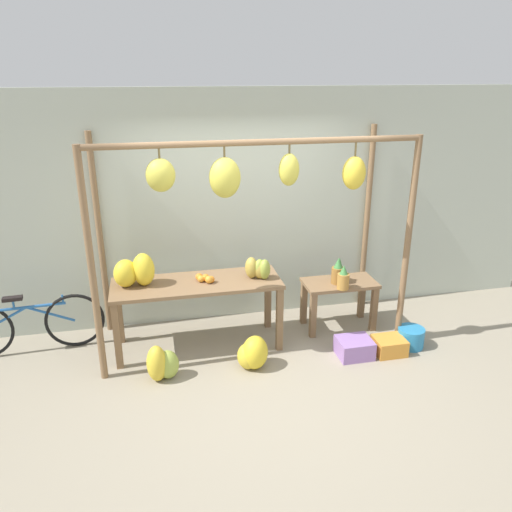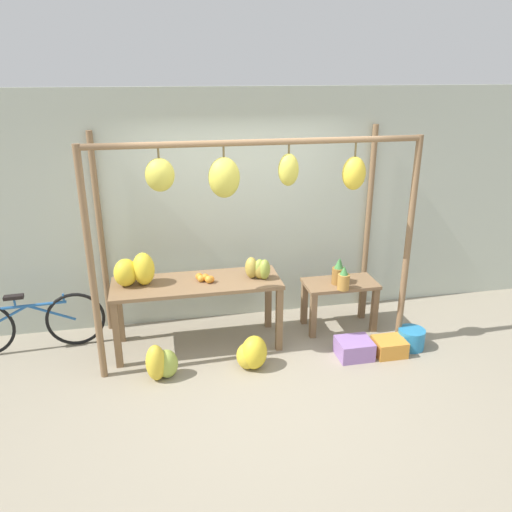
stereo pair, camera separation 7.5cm
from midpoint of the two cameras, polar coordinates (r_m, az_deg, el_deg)
ground_plane at (r=5.21m, az=1.79°, el=-14.19°), size 20.00×20.00×0.00m
shop_wall_back at (r=6.04m, az=-1.50°, el=5.47°), size 8.00×0.08×2.80m
stall_awning at (r=5.02m, az=-0.44°, el=6.75°), size 3.34×1.22×2.36m
display_table_main at (r=5.55m, az=-6.38°, el=-4.00°), size 1.84×0.65×0.79m
display_table_side at (r=6.09m, az=9.89°, el=-4.18°), size 0.87×0.46×0.60m
banana_pile_on_table at (r=5.46m, az=-13.26°, el=-1.63°), size 0.52×0.35×0.36m
orange_pile at (r=5.48m, az=-5.44°, el=-2.54°), size 0.20×0.19×0.08m
pineapple_cluster at (r=5.90m, az=9.96°, el=-2.12°), size 0.17×0.34×0.31m
banana_pile_ground_left at (r=5.25m, az=-10.42°, el=-11.95°), size 0.34×0.25×0.39m
banana_pile_ground_right at (r=5.34m, az=-0.09°, el=-11.10°), size 0.41×0.40×0.37m
fruit_crate_white at (r=5.67m, az=11.52°, el=-10.31°), size 0.37×0.32×0.20m
blue_bucket at (r=6.00m, az=17.65°, el=-8.97°), size 0.30×0.30×0.23m
parked_bicycle at (r=6.08m, az=-24.08°, el=-7.02°), size 1.59×0.14×0.69m
papaya_pile at (r=5.51m, az=0.70°, el=-1.48°), size 0.29×0.25×0.24m
fruit_crate_purple at (r=5.81m, az=15.34°, el=-9.97°), size 0.33×0.29×0.18m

